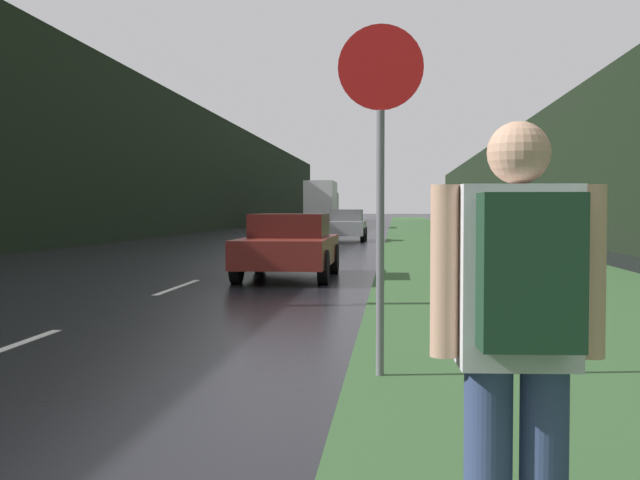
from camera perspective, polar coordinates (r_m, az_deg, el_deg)
The scene contains 11 objects.
grass_verge at distance 41.51m, azimuth 8.87°, elevation 0.11°, with size 6.00×240.00×0.02m, color #33562D.
lane_stripe_c at distance 15.53m, azimuth -10.06°, elevation -3.31°, with size 0.12×3.00×0.01m, color silver.
lane_stripe_d at distance 22.33m, azimuth -5.30°, elevation -1.62°, with size 0.12×3.00×0.01m, color silver.
lane_stripe_e at distance 29.23m, azimuth -2.77°, elevation -0.73°, with size 0.12×3.00×0.01m, color silver.
treeline_far_side at distance 53.29m, azimuth -9.73°, elevation 5.03°, with size 2.00×140.00×8.35m, color black.
treeline_near_side at distance 52.14m, azimuth 14.81°, elevation 4.12°, with size 2.00×140.00×6.64m, color black.
stop_sign at distance 7.02m, azimuth 4.32°, elevation 5.86°, with size 0.74×0.07×3.08m.
hitchhiker_with_backpack at distance 2.94m, azimuth 13.98°, elevation -6.66°, with size 0.62×0.43×1.79m.
car_passing_near at distance 17.31m, azimuth -2.21°, elevation -0.38°, with size 1.94×4.42×1.39m.
car_passing_far at distance 37.81m, azimuth 1.88°, elevation 1.05°, with size 1.86×4.21×1.49m.
delivery_truck at distance 66.04m, azimuth 0.14°, elevation 2.58°, with size 2.44×8.08×3.77m.
Camera 1 is at (4.11, -1.40, 1.47)m, focal length 45.00 mm.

